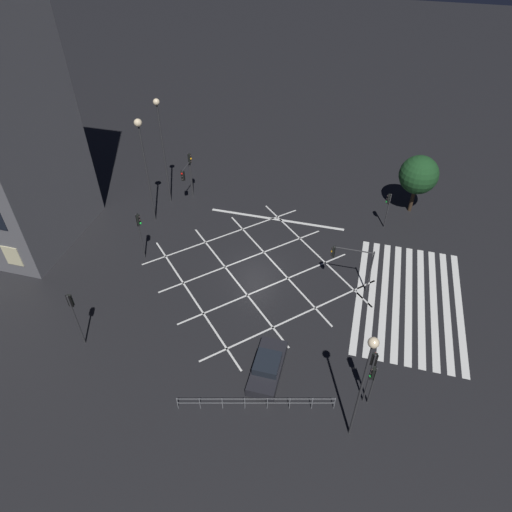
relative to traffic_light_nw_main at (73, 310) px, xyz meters
name	(u,v)px	position (x,y,z in m)	size (l,w,h in m)	color
ground_plane	(256,273)	(9.66, -9.50, -3.25)	(200.00, 200.00, 0.00)	black
road_markings	(366,289)	(10.02, -18.13, -3.25)	(18.57, 24.97, 0.01)	silver
traffic_light_nw_main	(73,310)	(0.00, 0.00, 0.00)	(0.39, 0.36, 4.58)	#2D2D30
traffic_light_ne_main	(186,176)	(17.75, -0.72, -0.42)	(2.15, 0.36, 3.88)	#2D2D30
traffic_light_se_cross	(388,204)	(18.37, -19.00, -0.77)	(0.36, 0.39, 3.47)	#2D2D30
traffic_light_ne_cross	(190,166)	(18.78, -0.74, 0.00)	(0.36, 0.39, 4.58)	#2D2D30
traffic_light_sw_cross	(373,378)	(0.24, -18.88, -0.80)	(0.36, 0.39, 3.43)	#2D2D30
traffic_light_median_north	(140,228)	(9.08, -0.23, -0.11)	(0.36, 0.39, 4.41)	#2D2D30
traffic_light_sw_main	(372,368)	(0.37, -18.70, -0.06)	(0.39, 0.36, 4.49)	#2D2D30
traffic_light_median_south	(350,259)	(9.80, -16.54, -0.33)	(0.36, 3.09, 3.94)	#2D2D30
street_lamp_east	(366,370)	(-2.03, -18.11, 2.87)	(0.54, 0.54, 8.52)	#2D2D30
street_lamp_west	(161,131)	(17.38, 1.04, 3.97)	(0.56, 0.56, 10.08)	#2D2D30
street_lamp_far	(142,146)	(14.18, 1.23, 4.17)	(0.64, 0.64, 9.71)	#2D2D30
street_tree_near	(419,175)	(21.61, -21.27, 0.56)	(3.44, 3.44, 5.55)	#38281C
waiting_car	(267,367)	(0.73, -12.59, -2.60)	(4.26, 1.76, 1.42)	black
pedestrian_railing	(256,402)	(-1.88, -12.52, -2.58)	(2.42, 9.08, 1.05)	gray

